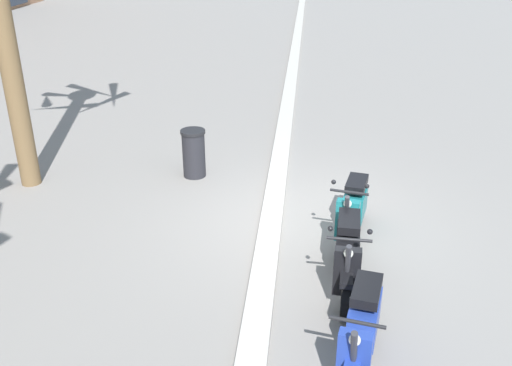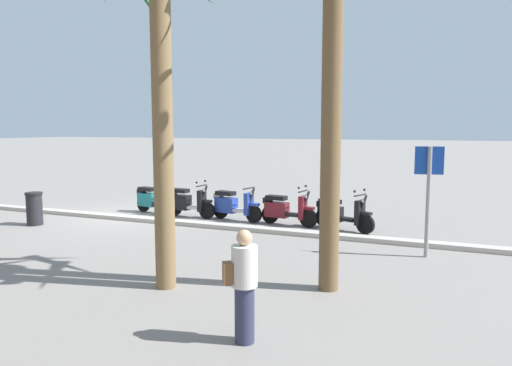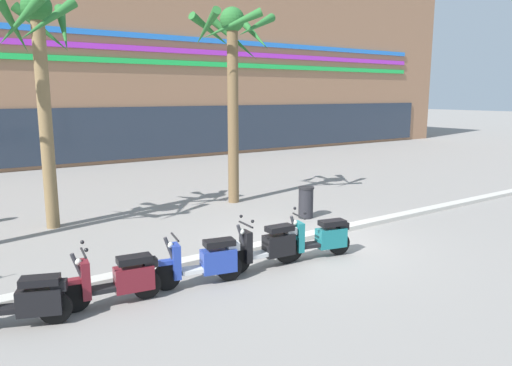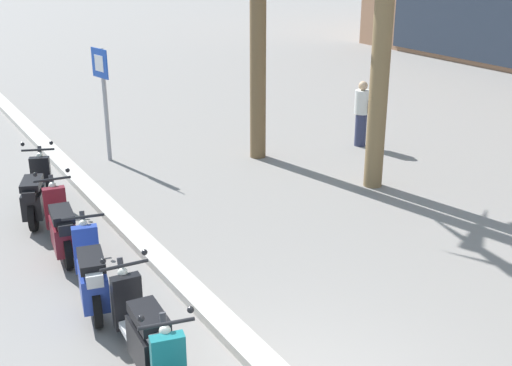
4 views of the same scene
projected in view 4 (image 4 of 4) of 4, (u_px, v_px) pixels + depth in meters
scooter_black_mid_rear at (37, 194)px, 11.05m from camera, size 1.77×0.88×1.17m
scooter_maroon_mid_front at (61, 227)px, 9.75m from camera, size 1.74×0.60×1.17m
scooter_blue_tail_end at (91, 274)px, 8.36m from camera, size 1.75×0.68×1.04m
scooter_black_second_in_line at (143, 332)px, 7.13m from camera, size 1.74×0.56×1.17m
crossing_sign at (104, 92)px, 13.57m from camera, size 0.59×0.17×2.40m
pedestrian_by_palm_tree at (362, 112)px, 14.82m from camera, size 0.45×0.39×1.50m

